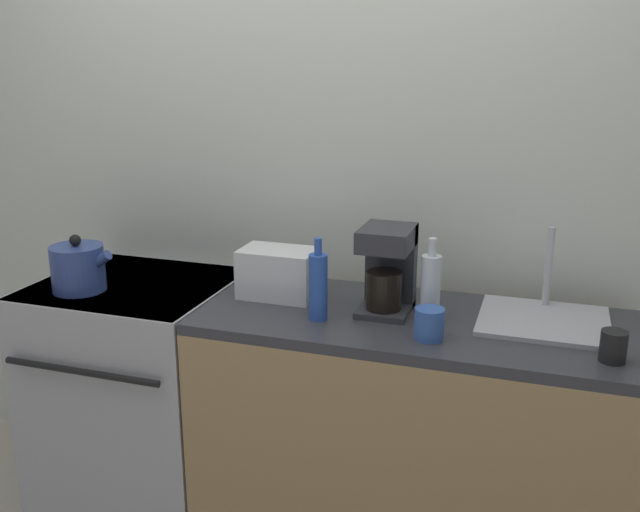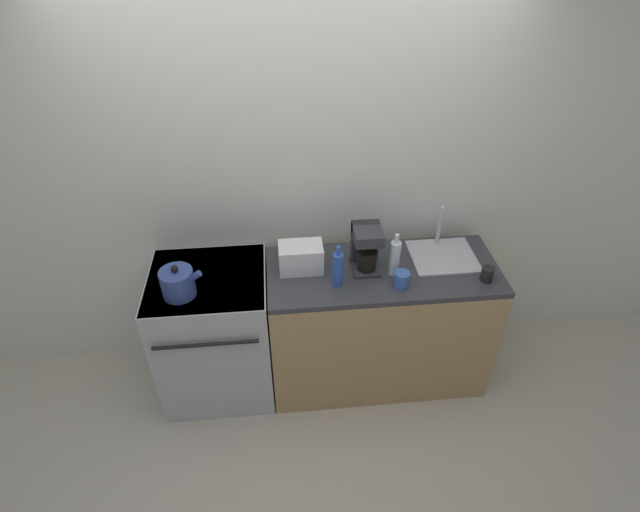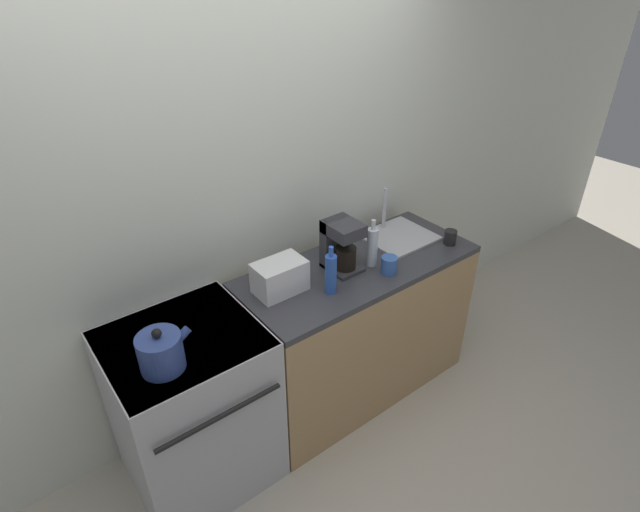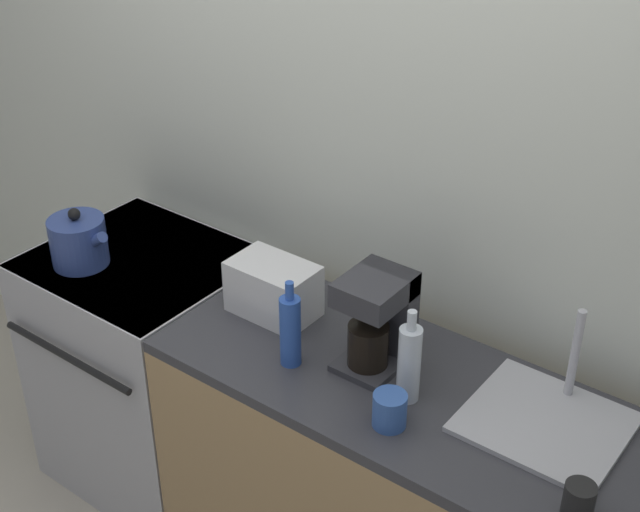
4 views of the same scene
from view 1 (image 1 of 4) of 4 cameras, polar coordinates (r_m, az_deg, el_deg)
The scene contains 11 objects.
wall_back at distance 2.72m, azimuth -0.91°, elevation 6.40°, with size 8.00×0.05×2.60m.
stove at distance 2.90m, azimuth -14.10°, elevation -10.65°, with size 0.70×0.67×0.93m.
counter_block at distance 2.53m, azimuth 7.29°, elevation -14.79°, with size 1.41×0.60×0.93m.
kettle at distance 2.68m, azimuth -18.77°, elevation -0.90°, with size 0.24×0.19×0.21m.
toaster at distance 2.48m, azimuth -3.32°, elevation -1.35°, with size 0.26×0.17×0.17m.
coffee_maker at distance 2.34m, azimuth 5.44°, elevation -0.80°, with size 0.16×0.20×0.29m.
sink_tray at distance 2.37m, azimuth 17.47°, elevation -4.69°, with size 0.40×0.36×0.28m.
bottle_clear at distance 2.24m, azimuth 8.82°, elevation -2.61°, with size 0.06×0.06×0.28m.
bottle_blue at distance 2.26m, azimuth -0.15°, elevation -2.39°, with size 0.06×0.06×0.27m.
cup_blue at distance 2.15m, azimuth 8.74°, elevation -5.38°, with size 0.09×0.09×0.10m.
cup_black at distance 2.14m, azimuth 22.42°, elevation -6.70°, with size 0.07×0.07×0.09m.
Camera 1 is at (0.89, -1.84, 1.76)m, focal length 40.00 mm.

